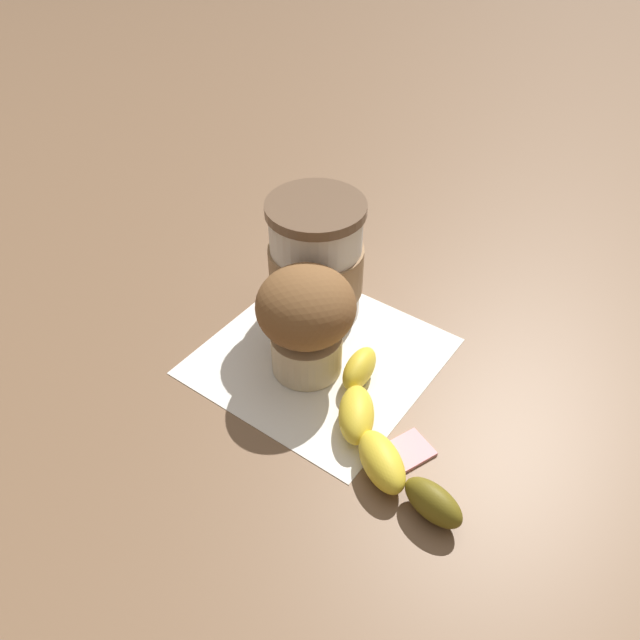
{
  "coord_description": "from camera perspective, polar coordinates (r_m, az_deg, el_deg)",
  "views": [
    {
      "loc": [
        0.29,
        -0.32,
        0.44
      ],
      "look_at": [
        0.0,
        0.0,
        0.05
      ],
      "focal_mm": 35.0,
      "sensor_mm": 36.0,
      "label": 1
    }
  ],
  "objects": [
    {
      "name": "coffee_cup",
      "position": [
        0.63,
        -0.37,
        5.32
      ],
      "size": [
        0.1,
        0.1,
        0.13
      ],
      "color": "silver",
      "rests_on": "paper_napkin"
    },
    {
      "name": "paper_napkin",
      "position": [
        0.62,
        -0.0,
        -3.31
      ],
      "size": [
        0.23,
        0.23,
        0.0
      ],
      "primitive_type": "cube",
      "rotation": [
        0.0,
        0.0,
        0.1
      ],
      "color": "white",
      "rests_on": "ground_plane"
    },
    {
      "name": "ground_plane",
      "position": [
        0.62,
        -0.0,
        -3.35
      ],
      "size": [
        3.0,
        3.0,
        0.0
      ],
      "primitive_type": "plane",
      "color": "brown"
    },
    {
      "name": "banana",
      "position": [
        0.54,
        5.31,
        -10.36
      ],
      "size": [
        0.18,
        0.12,
        0.03
      ],
      "color": "yellow",
      "rests_on": "paper_napkin"
    },
    {
      "name": "muffin",
      "position": [
        0.56,
        -1.44,
        0.31
      ],
      "size": [
        0.09,
        0.09,
        0.11
      ],
      "color": "beige",
      "rests_on": "paper_napkin"
    },
    {
      "name": "sugar_packet",
      "position": [
        0.54,
        7.58,
        -11.93
      ],
      "size": [
        0.04,
        0.06,
        0.01
      ],
      "primitive_type": "cube",
      "rotation": [
        0.0,
        0.0,
        1.28
      ],
      "color": "pink",
      "rests_on": "ground_plane"
    }
  ]
}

